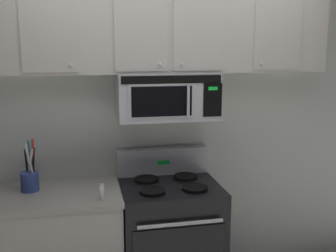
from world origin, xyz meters
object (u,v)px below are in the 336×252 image
Objects in this scene: over_range_microwave at (167,96)px; utensil_crock_blue at (30,178)px; salt_shaker at (102,192)px; stove_range at (170,237)px.

over_range_microwave is 1.93× the size of utensil_crock_blue.
over_range_microwave is at bearing 1.31° from utensil_crock_blue.
utensil_crock_blue reaches higher than salt_shaker.
salt_shaker is (-0.53, -0.32, -0.62)m from over_range_microwave.
utensil_crock_blue is at bearing 149.68° from salt_shaker.
over_range_microwave reaches higher than stove_range.
over_range_microwave is (-0.00, 0.12, 1.11)m from stove_range.
stove_range is at bearing 21.16° from salt_shaker.
utensil_crock_blue is 0.59m from salt_shaker.
stove_range is 0.75m from salt_shaker.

